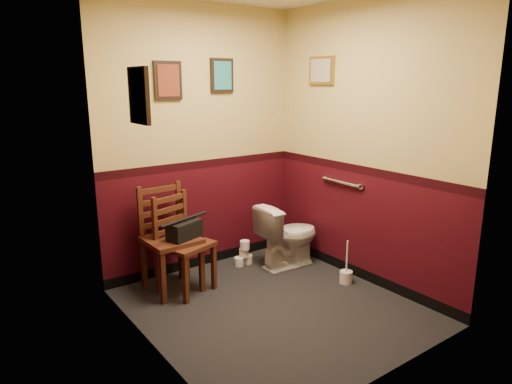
# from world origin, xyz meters

# --- Properties ---
(floor) EXTENTS (2.20, 2.40, 0.00)m
(floor) POSITION_xyz_m (0.00, 0.00, 0.00)
(floor) COLOR black
(floor) RESTS_ON ground
(wall_back) EXTENTS (2.20, 0.00, 2.70)m
(wall_back) POSITION_xyz_m (0.00, 1.20, 1.35)
(wall_back) COLOR #390811
(wall_back) RESTS_ON ground
(wall_front) EXTENTS (2.20, 0.00, 2.70)m
(wall_front) POSITION_xyz_m (0.00, -1.20, 1.35)
(wall_front) COLOR #390811
(wall_front) RESTS_ON ground
(wall_left) EXTENTS (0.00, 2.40, 2.70)m
(wall_left) POSITION_xyz_m (-1.10, 0.00, 1.35)
(wall_left) COLOR #390811
(wall_left) RESTS_ON ground
(wall_right) EXTENTS (0.00, 2.40, 2.70)m
(wall_right) POSITION_xyz_m (1.10, 0.00, 1.35)
(wall_right) COLOR #390811
(wall_right) RESTS_ON ground
(grab_bar) EXTENTS (0.05, 0.56, 0.06)m
(grab_bar) POSITION_xyz_m (1.07, 0.25, 0.95)
(grab_bar) COLOR silver
(grab_bar) RESTS_ON wall_right
(framed_print_back_a) EXTENTS (0.28, 0.04, 0.36)m
(framed_print_back_a) POSITION_xyz_m (-0.35, 1.18, 1.95)
(framed_print_back_a) COLOR black
(framed_print_back_a) RESTS_ON wall_back
(framed_print_back_b) EXTENTS (0.26, 0.04, 0.34)m
(framed_print_back_b) POSITION_xyz_m (0.25, 1.18, 2.00)
(framed_print_back_b) COLOR black
(framed_print_back_b) RESTS_ON wall_back
(framed_print_left) EXTENTS (0.04, 0.30, 0.38)m
(framed_print_left) POSITION_xyz_m (-1.08, 0.10, 1.85)
(framed_print_left) COLOR black
(framed_print_left) RESTS_ON wall_left
(framed_print_right) EXTENTS (0.04, 0.34, 0.28)m
(framed_print_right) POSITION_xyz_m (1.08, 0.60, 2.05)
(framed_print_right) COLOR olive
(framed_print_right) RESTS_ON wall_right
(toilet) EXTENTS (0.71, 0.42, 0.68)m
(toilet) POSITION_xyz_m (0.72, 0.65, 0.34)
(toilet) COLOR white
(toilet) RESTS_ON floor
(toilet_brush) EXTENTS (0.12, 0.12, 0.44)m
(toilet_brush) POSITION_xyz_m (0.89, -0.03, 0.07)
(toilet_brush) COLOR silver
(toilet_brush) RESTS_ON floor
(chair_left) EXTENTS (0.48, 0.48, 1.00)m
(chair_left) POSITION_xyz_m (-0.55, 0.88, 0.50)
(chair_left) COLOR #4D2617
(chair_left) RESTS_ON floor
(chair_right) EXTENTS (0.54, 0.54, 0.93)m
(chair_right) POSITION_xyz_m (-0.47, 0.79, 0.46)
(chair_right) COLOR #4D2617
(chair_right) RESTS_ON floor
(handbag) EXTENTS (0.36, 0.26, 0.24)m
(handbag) POSITION_xyz_m (-0.46, 0.75, 0.59)
(handbag) COLOR black
(handbag) RESTS_ON chair_right
(tp_stack) EXTENTS (0.21, 0.13, 0.28)m
(tp_stack) POSITION_xyz_m (0.34, 0.94, 0.12)
(tp_stack) COLOR silver
(tp_stack) RESTS_ON floor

